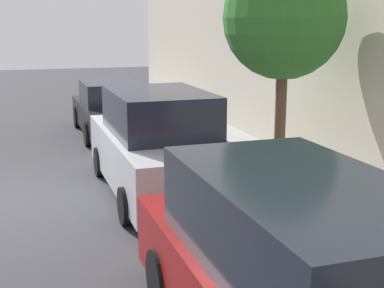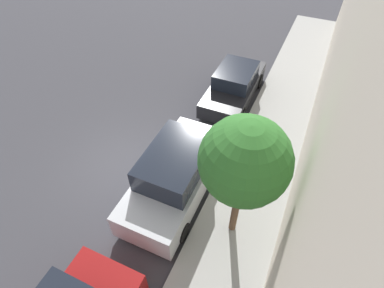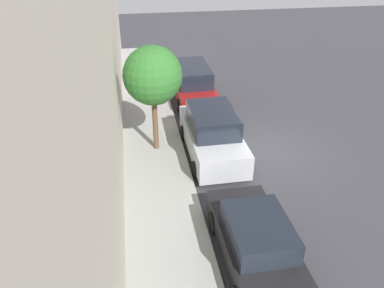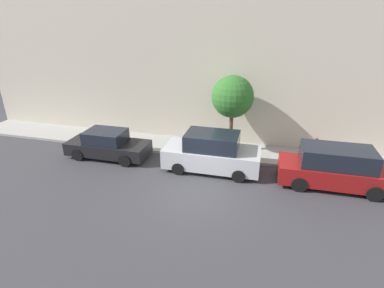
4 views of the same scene
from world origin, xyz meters
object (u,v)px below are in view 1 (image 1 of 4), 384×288
parked_minivan_nearest (299,282)px  street_tree (284,19)px  parked_suv_second (159,145)px  parked_sedan_third (111,110)px

parked_minivan_nearest → street_tree: (2.38, 5.10, 2.37)m
parked_suv_second → parked_sedan_third: 5.87m
street_tree → parked_sedan_third: bearing=108.6°
parked_minivan_nearest → parked_suv_second: parked_suv_second is taller
parked_minivan_nearest → parked_sedan_third: parked_minivan_nearest is taller
parked_minivan_nearest → street_tree: size_ratio=1.15×
parked_minivan_nearest → parked_sedan_third: 11.59m
parked_sedan_third → street_tree: size_ratio=1.05×
parked_suv_second → street_tree: street_tree is taller
parked_minivan_nearest → parked_suv_second: 5.72m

